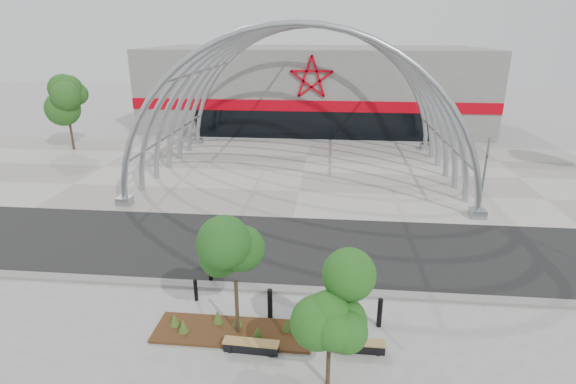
% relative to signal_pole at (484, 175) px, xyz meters
% --- Properties ---
extents(ground, '(140.00, 140.00, 0.00)m').
position_rel_signal_pole_xyz_m(ground, '(-10.16, -8.39, -2.33)').
color(ground, gray).
rests_on(ground, ground).
extents(road, '(140.00, 7.00, 0.02)m').
position_rel_signal_pole_xyz_m(road, '(-10.16, -4.89, -2.32)').
color(road, black).
rests_on(road, ground).
extents(forecourt, '(60.00, 17.00, 0.04)m').
position_rel_signal_pole_xyz_m(forecourt, '(-10.16, 7.11, -2.31)').
color(forecourt, gray).
rests_on(forecourt, ground).
extents(kerb, '(60.00, 0.50, 0.12)m').
position_rel_signal_pole_xyz_m(kerb, '(-10.16, -8.64, -2.27)').
color(kerb, slate).
rests_on(kerb, ground).
extents(arena_building, '(34.00, 15.24, 8.00)m').
position_rel_signal_pole_xyz_m(arena_building, '(-10.16, 25.06, 1.66)').
color(arena_building, slate).
rests_on(arena_building, ground).
extents(vault_canopy, '(20.80, 15.80, 20.36)m').
position_rel_signal_pole_xyz_m(vault_canopy, '(-10.16, 7.11, -2.31)').
color(vault_canopy, '#969BA1').
rests_on(vault_canopy, ground).
extents(planting_bed, '(5.32, 1.66, 0.56)m').
position_rel_signal_pole_xyz_m(planting_bed, '(-11.43, -11.41, -2.19)').
color(planting_bed, '#371F0D').
rests_on(planting_bed, ground).
extents(signal_pole, '(0.31, 0.62, 4.45)m').
position_rel_signal_pole_xyz_m(signal_pole, '(0.00, 0.00, 0.00)').
color(signal_pole, gray).
rests_on(signal_pole, ground).
extents(street_tree_0, '(1.76, 1.76, 4.01)m').
position_rel_signal_pole_xyz_m(street_tree_0, '(-11.17, -11.46, 0.56)').
color(street_tree_0, black).
rests_on(street_tree_0, ground).
extents(street_tree_1, '(1.55, 1.55, 3.67)m').
position_rel_signal_pole_xyz_m(street_tree_1, '(-8.13, -13.47, 0.31)').
color(street_tree_1, '#2F2118').
rests_on(street_tree_1, ground).
extents(bench_0, '(1.81, 0.47, 0.38)m').
position_rel_signal_pole_xyz_m(bench_0, '(-10.57, -12.28, -2.14)').
color(bench_0, black).
rests_on(bench_0, ground).
extents(bench_1, '(1.75, 0.39, 0.37)m').
position_rel_signal_pole_xyz_m(bench_1, '(-7.19, -11.93, -2.15)').
color(bench_1, black).
rests_on(bench_1, ground).
extents(bollard_0, '(0.14, 0.14, 0.90)m').
position_rel_signal_pole_xyz_m(bollard_0, '(-13.15, -9.63, -1.88)').
color(bollard_0, black).
rests_on(bollard_0, ground).
extents(bollard_1, '(0.16, 0.16, 1.02)m').
position_rel_signal_pole_xyz_m(bollard_1, '(-12.97, -8.15, -1.81)').
color(bollard_1, black).
rests_on(bollard_1, ground).
extents(bollard_2, '(0.18, 0.18, 1.13)m').
position_rel_signal_pole_xyz_m(bollard_2, '(-10.21, -10.42, -1.76)').
color(bollard_2, black).
rests_on(bollard_2, ground).
extents(bollard_3, '(0.18, 0.18, 1.10)m').
position_rel_signal_pole_xyz_m(bollard_3, '(-8.56, -10.58, -1.77)').
color(bollard_3, black).
rests_on(bollard_3, ground).
extents(bollard_4, '(0.17, 0.17, 1.08)m').
position_rel_signal_pole_xyz_m(bollard_4, '(-6.40, -10.57, -1.78)').
color(bollard_4, black).
rests_on(bollard_4, ground).
extents(bg_tree_0, '(3.00, 3.00, 6.45)m').
position_rel_signal_pole_xyz_m(bg_tree_0, '(-30.16, 11.61, 2.31)').
color(bg_tree_0, '#301D14').
rests_on(bg_tree_0, ground).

